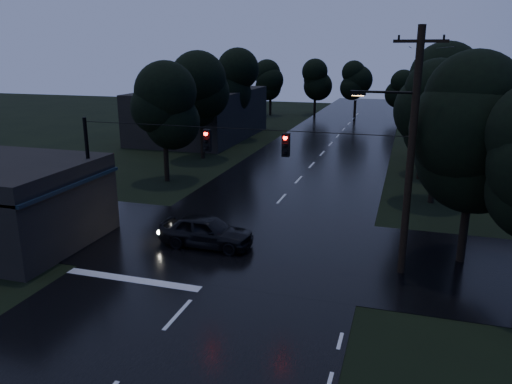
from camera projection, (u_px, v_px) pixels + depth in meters
The scene contains 16 objects.
main_road at pixel (312, 165), 40.72m from camera, with size 12.00×120.00×0.02m, color black.
cross_street at pixel (241, 244), 24.18m from camera, with size 60.00×9.00×0.02m, color black.
building_far_right at pixel (495, 139), 39.84m from camera, with size 10.00×14.00×4.40m, color black.
building_far_left at pixel (201, 114), 53.18m from camera, with size 10.00×16.00×5.00m, color black.
utility_pole_main at pixel (409, 150), 19.72m from camera, with size 3.50×0.30×10.00m.
utility_pole_far at pixel (423, 126), 35.48m from camera, with size 2.00×0.30×7.50m.
anchor_pole_left at pixel (90, 178), 24.55m from camera, with size 0.18×0.18×6.00m, color black.
span_signals at pixel (245, 142), 21.65m from camera, with size 15.00×0.37×1.12m.
tree_corner_near at pixel (476, 127), 20.63m from camera, with size 4.48×4.48×9.44m.
tree_left_a at pixel (164, 108), 34.47m from camera, with size 3.92×3.92×8.26m.
tree_left_b at pixel (201, 93), 41.89m from camera, with size 4.20×4.20×8.85m.
tree_left_c at pixel (234, 81), 51.15m from camera, with size 4.48×4.48×9.44m.
tree_right_a at pixel (440, 111), 29.29m from camera, with size 4.20×4.20×8.85m.
tree_right_b at pixel (444, 94), 36.37m from camera, with size 4.48×4.48×9.44m.
tree_right_c at pixel (445, 81), 45.29m from camera, with size 4.76×4.76×10.03m.
car at pixel (207, 231), 23.77m from camera, with size 1.81×4.51×1.54m, color black.
Camera 1 is at (7.31, -9.34, 9.08)m, focal length 35.00 mm.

